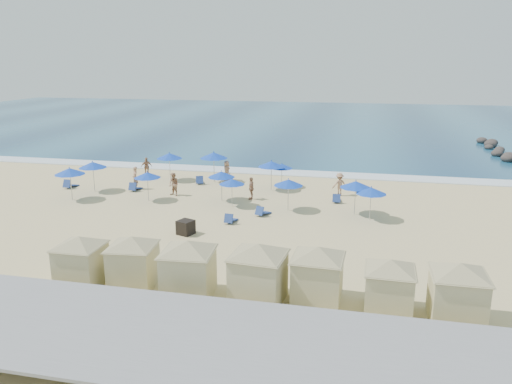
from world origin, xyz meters
The scene contains 37 objects.
ground centered at (0.00, 0.00, 0.00)m, with size 160.00×160.00×0.00m, color #D1BD84.
ocean centered at (0.00, 55.00, 0.03)m, with size 160.00×80.00×0.06m, color navy.
surf_line centered at (0.00, 15.50, 0.04)m, with size 160.00×2.50×0.08m, color white.
seawall centered at (0.00, -13.50, 0.65)m, with size 160.00×6.10×1.22m.
rock_jetty centered at (24.01, 24.90, 0.36)m, with size 2.56×26.66×0.96m.
trash_bin centered at (-0.75, -2.33, 0.43)m, with size 0.86×0.86×0.86m, color black.
cabana_0 centered at (-3.00, -9.94, 1.50)m, with size 4.16×4.16×2.61m.
cabana_1 centered at (-0.60, -9.52, 1.52)m, with size 4.21×4.21×2.66m.
cabana_2 centered at (2.23, -9.93, 1.63)m, with size 4.54×4.54×2.85m.
cabana_3 centered at (5.33, -9.76, 1.67)m, with size 4.63×4.63×2.91m.
cabana_4 centered at (7.81, -9.24, 1.59)m, with size 4.42×4.42×2.77m.
cabana_5 centered at (10.77, -9.58, 1.48)m, with size 4.12×4.12×2.59m.
cabana_6 centered at (13.37, -9.76, 1.58)m, with size 4.41×4.41×2.77m.
umbrella_0 centered at (-11.37, 5.64, 2.15)m, with size 2.18×2.18×2.48m.
umbrella_1 centered at (-11.69, 2.97, 2.20)m, with size 2.23×2.23×2.53m.
umbrella_2 centered at (-6.89, 10.40, 2.18)m, with size 2.21×2.21×2.51m.
umbrella_3 centered at (-6.05, 4.06, 1.95)m, with size 1.98×1.98×2.25m.
umbrella_4 centered at (-2.99, 10.65, 2.33)m, with size 2.36×2.36×2.69m.
umbrella_5 centered at (-0.74, 5.26, 1.99)m, with size 2.02×2.02×2.30m.
umbrella_6 centered at (0.41, 3.97, 1.81)m, with size 1.84×1.84×2.09m.
umbrella_7 centered at (2.27, 9.06, 2.14)m, with size 2.17×2.17×2.47m.
umbrella_8 centered at (4.48, 3.80, 2.01)m, with size 2.03×2.03×2.31m.
umbrella_9 centered at (2.92, 10.23, 1.76)m, with size 1.79×1.79×2.04m.
umbrella_10 centered at (9.00, 3.90, 2.09)m, with size 2.12×2.12×2.41m.
umbrella_11 centered at (10.01, 2.92, 1.97)m, with size 2.00×2.00×2.27m.
beach_chair_0 centered at (-13.94, 6.21, 0.27)m, with size 0.69×1.43×0.77m.
beach_chair_1 centered at (-8.36, 6.53, 0.26)m, with size 0.65×1.37×0.74m.
beach_chair_2 centered at (-4.04, 9.85, 0.26)m, with size 1.04×1.47×0.74m.
beach_chair_3 centered at (1.29, 0.33, 0.24)m, with size 0.67×1.30×0.69m.
beach_chair_4 centered at (2.95, 2.33, 0.24)m, with size 0.99×1.40×0.70m.
beach_chair_5 centered at (7.63, 6.65, 0.24)m, with size 0.59×1.28×0.70m.
beachgoer_0 centered at (-8.51, 7.01, 0.92)m, with size 0.67×0.44×1.84m, color #A5795C.
beachgoer_1 centered at (-4.71, 5.78, 0.89)m, with size 0.87×0.67×1.78m, color #A5795C.
beachgoer_2 centered at (1.33, 6.08, 0.85)m, with size 1.00×0.42×1.71m, color #A5795C.
beachgoer_3 centered at (7.70, 8.64, 0.88)m, with size 1.14×0.65×1.76m, color #A5795C.
beachgoer_4 centered at (-2.17, 11.63, 0.86)m, with size 0.84×0.55×1.72m, color #A5795C.
beachgoer_5 centered at (-9.56, 11.44, 0.87)m, with size 1.02×0.42×1.73m, color #A5795C.
Camera 1 is at (9.53, -29.02, 10.13)m, focal length 35.00 mm.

